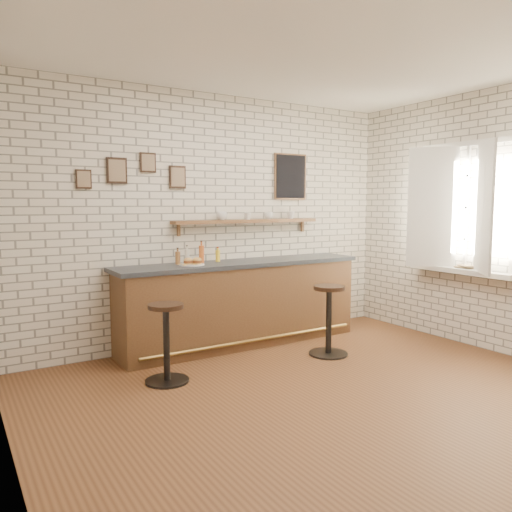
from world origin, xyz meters
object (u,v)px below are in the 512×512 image
(shelf_cup_a, at_px, (222,216))
(shelf_cup_b, at_px, (248,216))
(bitters_bottle_amber, at_px, (202,254))
(bar_stool_right, at_px, (329,318))
(ciabatta_sandwich, at_px, (193,261))
(shelf_cup_d, at_px, (291,215))
(bar_stool_left, at_px, (166,340))
(book_lower, at_px, (463,268))
(condiment_bottle_yellow, at_px, (218,255))
(shelf_cup_c, at_px, (269,216))
(bitters_bottle_brown, at_px, (178,258))
(bitters_bottle_white, at_px, (187,256))
(sandwich_plate, at_px, (192,265))
(book_upper, at_px, (461,266))
(bar_counter, at_px, (242,303))

(shelf_cup_a, height_order, shelf_cup_b, shelf_cup_a)
(bitters_bottle_amber, bearing_deg, bar_stool_right, -43.70)
(ciabatta_sandwich, bearing_deg, shelf_cup_a, 25.32)
(shelf_cup_d, bearing_deg, bar_stool_right, -99.45)
(ciabatta_sandwich, height_order, shelf_cup_b, shelf_cup_b)
(ciabatta_sandwich, bearing_deg, bar_stool_left, -130.53)
(book_lower, bearing_deg, bitters_bottle_amber, 137.18)
(condiment_bottle_yellow, bearing_deg, shelf_cup_c, 5.28)
(shelf_cup_d, bearing_deg, book_lower, -47.52)
(ciabatta_sandwich, distance_m, shelf_cup_d, 1.62)
(bitters_bottle_brown, relative_size, bitters_bottle_white, 0.89)
(bitters_bottle_brown, bearing_deg, shelf_cup_a, 6.69)
(bar_stool_right, distance_m, book_lower, 1.76)
(sandwich_plate, xyz_separation_m, book_upper, (2.86, -1.38, -0.06))
(book_upper, bearing_deg, shelf_cup_c, 165.18)
(bar_counter, relative_size, shelf_cup_b, 34.09)
(bitters_bottle_white, xyz_separation_m, bar_stool_left, (-0.62, -0.88, -0.69))
(ciabatta_sandwich, relative_size, bitters_bottle_brown, 1.21)
(ciabatta_sandwich, relative_size, bitters_bottle_amber, 0.89)
(bar_stool_left, height_order, bar_stool_right, bar_stool_right)
(shelf_cup_b, distance_m, book_lower, 2.65)
(bar_stool_right, distance_m, shelf_cup_b, 1.62)
(bar_counter, xyz_separation_m, bitters_bottle_white, (-0.65, 0.13, 0.59))
(bar_counter, xyz_separation_m, shelf_cup_d, (0.87, 0.20, 1.04))
(bitters_bottle_white, distance_m, shelf_cup_a, 0.68)
(bar_stool_left, bearing_deg, condiment_bottle_yellow, 40.90)
(bitters_bottle_white, relative_size, shelf_cup_b, 2.34)
(bitters_bottle_brown, xyz_separation_m, book_upper, (2.96, -1.54, -0.13))
(shelf_cup_a, relative_size, shelf_cup_c, 1.16)
(shelf_cup_d, bearing_deg, bar_counter, -163.25)
(shelf_cup_d, relative_size, book_lower, 0.44)
(bitters_bottle_white, relative_size, bar_stool_left, 0.28)
(condiment_bottle_yellow, xyz_separation_m, shelf_cup_b, (0.46, 0.07, 0.46))
(book_lower, bearing_deg, bar_stool_left, 156.42)
(bitters_bottle_white, distance_m, bitters_bottle_amber, 0.18)
(bitters_bottle_white, relative_size, bitters_bottle_amber, 0.82)
(bitters_bottle_amber, distance_m, condiment_bottle_yellow, 0.22)
(bitters_bottle_white, distance_m, shelf_cup_d, 1.58)
(book_upper, bearing_deg, book_lower, -60.80)
(bitters_bottle_brown, distance_m, shelf_cup_b, 1.07)
(bar_counter, relative_size, bar_stool_left, 4.10)
(sandwich_plate, relative_size, shelf_cup_b, 3.08)
(bitters_bottle_amber, bearing_deg, bar_counter, -15.62)
(bar_counter, height_order, bitters_bottle_brown, bitters_bottle_brown)
(sandwich_plate, distance_m, shelf_cup_a, 0.78)
(bitters_bottle_amber, relative_size, shelf_cup_a, 2.00)
(shelf_cup_c, xyz_separation_m, shelf_cup_d, (0.34, 0.00, 0.00))
(condiment_bottle_yellow, relative_size, shelf_cup_d, 1.69)
(condiment_bottle_yellow, relative_size, bar_stool_left, 0.23)
(bar_stool_right, distance_m, shelf_cup_a, 1.75)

